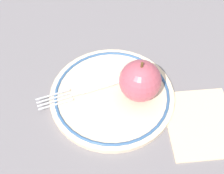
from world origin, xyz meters
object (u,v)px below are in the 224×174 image
apple_red_whole (140,81)px  fork (88,90)px  napkin_folded (201,122)px  plate (112,95)px

apple_red_whole → fork: size_ratio=0.46×
apple_red_whole → napkin_folded: bearing=-54.0°
plate → napkin_folded: 0.18m
apple_red_whole → fork: bearing=148.9°
apple_red_whole → napkin_folded: apple_red_whole is taller
apple_red_whole → napkin_folded: (0.08, -0.10, -0.05)m
plate → napkin_folded: (0.12, -0.13, -0.00)m
apple_red_whole → fork: 0.11m
plate → fork: (-0.04, 0.03, 0.01)m
plate → apple_red_whole: size_ratio=2.75×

